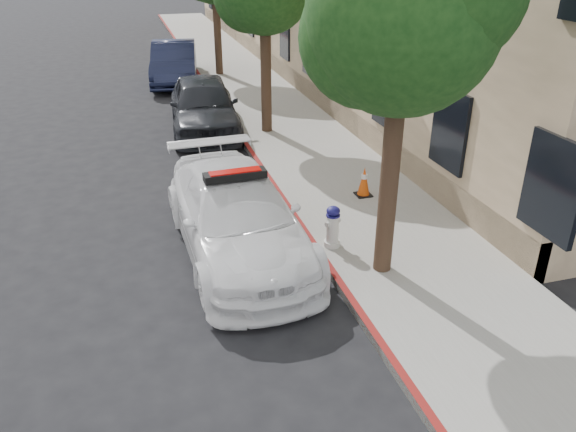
% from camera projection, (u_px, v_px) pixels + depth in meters
% --- Properties ---
extents(ground, '(120.00, 120.00, 0.00)m').
position_uv_depth(ground, '(197.00, 244.00, 10.70)').
color(ground, black).
rests_on(ground, ground).
extents(sidewalk, '(3.20, 50.00, 0.15)m').
position_uv_depth(sidewalk, '(258.00, 98.00, 20.17)').
color(sidewalk, gray).
rests_on(sidewalk, ground).
extents(curb_strip, '(0.12, 50.00, 0.15)m').
position_uv_depth(curb_strip, '(216.00, 101.00, 19.78)').
color(curb_strip, maroon).
rests_on(curb_strip, ground).
extents(tree_near, '(2.92, 2.82, 5.62)m').
position_uv_depth(tree_near, '(406.00, 15.00, 7.80)').
color(tree_near, black).
rests_on(tree_near, sidewalk).
extents(police_car, '(2.25, 5.15, 1.62)m').
position_uv_depth(police_car, '(237.00, 216.00, 10.11)').
color(police_car, white).
rests_on(police_car, ground).
extents(parked_car_mid, '(2.30, 4.90, 1.62)m').
position_uv_depth(parked_car_mid, '(204.00, 105.00, 16.51)').
color(parked_car_mid, black).
rests_on(parked_car_mid, ground).
extents(parked_car_far, '(2.31, 4.98, 1.58)m').
position_uv_depth(parked_car_far, '(174.00, 63.00, 22.20)').
color(parked_car_far, '#141934').
rests_on(parked_car_far, ground).
extents(fire_hydrant, '(0.34, 0.31, 0.80)m').
position_uv_depth(fire_hydrant, '(333.00, 227.00, 10.17)').
color(fire_hydrant, silver).
rests_on(fire_hydrant, sidewalk).
extents(traffic_cone, '(0.35, 0.35, 0.66)m').
position_uv_depth(traffic_cone, '(364.00, 182.00, 12.22)').
color(traffic_cone, black).
rests_on(traffic_cone, sidewalk).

